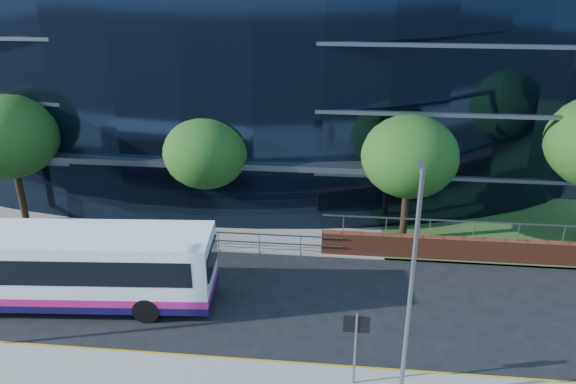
# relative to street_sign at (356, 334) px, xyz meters

# --- Properties ---
(ground) EXTENTS (200.00, 200.00, 0.00)m
(ground) POSITION_rel_street_sign_xyz_m (-4.50, 1.59, -2.15)
(ground) COLOR black
(ground) RESTS_ON ground
(kerb) EXTENTS (80.00, 0.25, 0.16)m
(kerb) POSITION_rel_street_sign_xyz_m (-4.50, 0.59, -2.07)
(kerb) COLOR gray
(kerb) RESTS_ON ground
(yellow_line_outer) EXTENTS (80.00, 0.08, 0.01)m
(yellow_line_outer) POSITION_rel_street_sign_xyz_m (-4.50, 0.79, -2.14)
(yellow_line_outer) COLOR gold
(yellow_line_outer) RESTS_ON ground
(yellow_line_inner) EXTENTS (80.00, 0.08, 0.01)m
(yellow_line_inner) POSITION_rel_street_sign_xyz_m (-4.50, 0.94, -2.14)
(yellow_line_inner) COLOR gold
(yellow_line_inner) RESTS_ON ground
(far_forecourt) EXTENTS (50.00, 8.00, 0.10)m
(far_forecourt) POSITION_rel_street_sign_xyz_m (-10.50, 12.59, -2.10)
(far_forecourt) COLOR gray
(far_forecourt) RESTS_ON ground
(glass_office) EXTENTS (44.00, 23.10, 16.00)m
(glass_office) POSITION_rel_street_sign_xyz_m (-8.50, 22.44, 5.85)
(glass_office) COLOR black
(glass_office) RESTS_ON ground
(guard_railings) EXTENTS (24.00, 0.05, 1.10)m
(guard_railings) POSITION_rel_street_sign_xyz_m (-12.50, 8.59, -1.33)
(guard_railings) COLOR slate
(guard_railings) RESTS_ON ground
(street_sign) EXTENTS (0.85, 0.09, 2.80)m
(street_sign) POSITION_rel_street_sign_xyz_m (0.00, 0.00, 0.00)
(street_sign) COLOR slate
(street_sign) RESTS_ON pavement_near
(tree_far_a) EXTENTS (4.95, 4.95, 6.98)m
(tree_far_a) POSITION_rel_street_sign_xyz_m (-17.50, 10.59, 2.71)
(tree_far_a) COLOR black
(tree_far_a) RESTS_ON ground
(tree_far_b) EXTENTS (4.29, 4.29, 6.05)m
(tree_far_b) POSITION_rel_street_sign_xyz_m (-7.50, 11.09, 2.06)
(tree_far_b) COLOR black
(tree_far_b) RESTS_ON ground
(tree_far_c) EXTENTS (4.62, 4.62, 6.51)m
(tree_far_c) POSITION_rel_street_sign_xyz_m (2.50, 10.59, 2.39)
(tree_far_c) COLOR black
(tree_far_c) RESTS_ON ground
(tree_dist_e) EXTENTS (4.62, 4.62, 6.51)m
(tree_dist_e) POSITION_rel_street_sign_xyz_m (19.50, 41.59, 2.39)
(tree_dist_e) COLOR black
(tree_dist_e) RESTS_ON ground
(streetlight_east) EXTENTS (0.15, 0.77, 8.00)m
(streetlight_east) POSITION_rel_street_sign_xyz_m (1.50, -0.59, 2.29)
(streetlight_east) COLOR slate
(streetlight_east) RESTS_ON pavement_near
(city_bus) EXTENTS (12.07, 3.62, 3.22)m
(city_bus) POSITION_rel_street_sign_xyz_m (-11.51, 3.73, -0.44)
(city_bus) COLOR white
(city_bus) RESTS_ON ground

